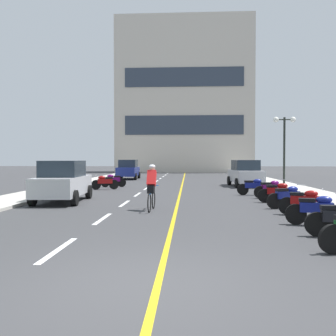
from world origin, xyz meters
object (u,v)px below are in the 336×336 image
Objects in this scene: parked_car_mid at (245,173)px; motorcycle_4 at (288,196)px; parked_car_near at (63,181)px; motorcycle_2 at (317,209)px; motorcycle_3 at (305,202)px; motorcycle_9 at (113,180)px; motorcycle_5 at (278,192)px; motorcycle_7 at (254,186)px; cyclist_rider at (152,186)px; street_lamp_mid at (284,135)px; motorcycle_6 at (271,188)px; parked_car_far at (128,169)px; motorcycle_8 at (105,182)px.

motorcycle_4 is (-0.13, -11.52, -0.44)m from parked_car_mid.
motorcycle_2 is (9.16, -5.29, -0.44)m from parked_car_near.
motorcycle_9 is at bearing 126.62° from motorcycle_3.
motorcycle_4 and motorcycle_5 have the same top height.
motorcycle_9 is at bearing 86.95° from parked_car_near.
motorcycle_9 is (-8.70, 13.93, 0.00)m from motorcycle_2.
motorcycle_3 and motorcycle_5 have the same top height.
motorcycle_7 is 7.64m from cyclist_rider.
street_lamp_mid is 7.73m from motorcycle_6.
motorcycle_5 is at bearing -105.90° from street_lamp_mid.
cyclist_rider is (-7.65, -11.19, -2.61)m from street_lamp_mid.
parked_car_near is at bearing -143.51° from street_lamp_mid.
parked_car_far reaches higher than motorcycle_9.
motorcycle_8 is 9.84m from cyclist_rider.
motorcycle_2 is at bearing -97.71° from motorcycle_3.
motorcycle_7 is at bearing -94.74° from parked_car_mid.
parked_car_mid is 2.61× the size of motorcycle_8.
motorcycle_5 is 1.00× the size of motorcycle_7.
motorcycle_5 is (-2.43, -8.54, -3.03)m from street_lamp_mid.
motorcycle_8 and motorcycle_9 have the same top height.
parked_car_near is 2.56× the size of motorcycle_2.
motorcycle_4 is at bearing 8.68° from cyclist_rider.
parked_car_near is 9.40m from motorcycle_5.
parked_car_far is 20.54m from motorcycle_5.
motorcycle_3 is at bearing -10.44° from cyclist_rider.
motorcycle_6 is (0.33, 7.32, 0.00)m from motorcycle_2.
motorcycle_6 is 1.01× the size of motorcycle_8.
parked_car_near is 9.61m from motorcycle_7.
parked_car_near is 2.60× the size of motorcycle_8.
motorcycle_3 and motorcycle_8 have the same top height.
motorcycle_2 and motorcycle_3 have the same top height.
motorcycle_8 is (-9.04, 6.41, 0.00)m from motorcycle_5.
parked_car_near is (-11.82, -8.74, -2.58)m from street_lamp_mid.
parked_car_near reaches higher than motorcycle_3.
motorcycle_3 is 1.76m from motorcycle_4.
parked_car_far is at bearing 93.39° from motorcycle_9.
parked_car_far reaches higher than motorcycle_4.
motorcycle_4 and motorcycle_6 have the same top height.
cyclist_rider is at bearing -171.32° from motorcycle_4.
motorcycle_5 is 1.83m from motorcycle_6.
street_lamp_mid is 2.67× the size of motorcycle_5.
motorcycle_2 is 5.50m from motorcycle_5.
motorcycle_3 is at bearing -101.18° from street_lamp_mid.
motorcycle_7 and motorcycle_8 have the same top height.
cyclist_rider is at bearing -128.62° from motorcycle_7.
motorcycle_4 is 5.23m from cyclist_rider.
motorcycle_5 is 1.03× the size of motorcycle_8.
cyclist_rider is (3.82, -9.06, 0.41)m from motorcycle_8.
parked_car_far is 2.52× the size of motorcycle_6.
motorcycle_6 is at bearing 87.40° from motorcycle_2.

